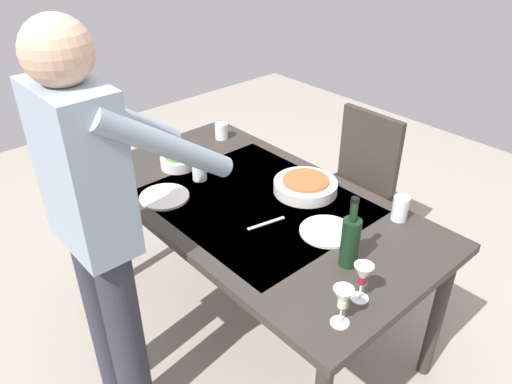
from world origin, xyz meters
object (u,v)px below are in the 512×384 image
Objects in this scene: dining_table at (256,214)px; dinner_plate_far at (164,197)px; water_cup_far_left at (221,131)px; wine_glass_left at (363,276)px; serving_bowl_pasta at (305,185)px; wine_bottle at (350,240)px; dinner_plate_near at (327,231)px; person_server at (98,221)px; side_bowl_salad at (178,161)px; wine_glass_right at (343,300)px; water_cup_near_right at (199,170)px; chair_near at (356,180)px; water_cup_near_left at (400,208)px.

dinner_plate_far is at bearing 44.06° from dining_table.
dining_table is 0.71m from water_cup_far_left.
serving_bowl_pasta is at bearing -31.74° from wine_glass_left.
wine_bottle is at bearing -38.47° from wine_glass_left.
water_cup_far_left is at bearing -18.72° from wine_glass_left.
dinner_plate_near is (0.19, -0.09, -0.10)m from wine_bottle.
person_server is at bearing 120.89° from dinner_plate_far.
serving_bowl_pasta is 1.30× the size of dinner_plate_near.
dining_table is at bearing 68.59° from serving_bowl_pasta.
side_bowl_salad is 0.90m from dinner_plate_near.
wine_glass_left is at bearing 161.28° from water_cup_far_left.
water_cup_far_left is at bearing -15.72° from wine_bottle.
person_server is 11.19× the size of wine_glass_right.
dining_table is 5.64× the size of serving_bowl_pasta.
wine_glass_left is 1.06m from water_cup_near_right.
chair_near is 0.54× the size of person_server.
wine_bottle is at bearing 164.28° from water_cup_far_left.
person_server reaches higher than side_bowl_salad.
person_server is at bearing 113.67° from water_cup_near_right.
wine_glass_right is 1.10m from water_cup_near_right.
water_cup_near_left reaches higher than serving_bowl_pasta.
wine_glass_right is 0.70m from water_cup_near_left.
serving_bowl_pasta is at bearing -29.35° from wine_bottle.
water_cup_near_left is 0.34m from dinner_plate_near.
side_bowl_salad is at bearing -3.63° from wine_glass_left.
wine_glass_right reaches higher than water_cup_near_left.
water_cup_near_left is (0.22, -0.66, -0.05)m from wine_glass_right.
water_cup_near_left is at bearing -176.88° from water_cup_far_left.
chair_near is (0.06, -0.84, -0.16)m from dining_table.
water_cup_far_left is 1.04m from dinner_plate_near.
dinner_plate_far is (-0.33, 0.60, -0.04)m from water_cup_far_left.
wine_bottle is at bearing 125.33° from chair_near.
dinner_plate_far is (0.82, 0.66, -0.05)m from water_cup_near_left.
wine_glass_left is at bearing 148.26° from serving_bowl_pasta.
wine_glass_left reaches higher than water_cup_near_left.
water_cup_far_left reaches higher than side_bowl_salad.
wine_bottle is 1.29× the size of dinner_plate_far.
person_server is 7.34× the size of dinner_plate_far.
chair_near reaches higher than water_cup_far_left.
water_cup_near_right is 0.45× the size of dinner_plate_far.
dinner_plate_far is at bearing 77.72° from chair_near.
water_cup_near_right is at bearing 73.01° from chair_near.
dinner_plate_near is (0.14, 0.31, -0.05)m from water_cup_near_left.
dinner_plate_near is at bearing -44.06° from wine_glass_right.
water_cup_near_right is 0.45× the size of dinner_plate_near.
water_cup_near_left reaches higher than water_cup_far_left.
side_bowl_salad is (0.18, 0.01, -0.02)m from water_cup_near_right.
chair_near is 3.07× the size of wine_bottle.
water_cup_near_left is 1.06m from dinner_plate_far.
dining_table is 18.48× the size of water_cup_far_left.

